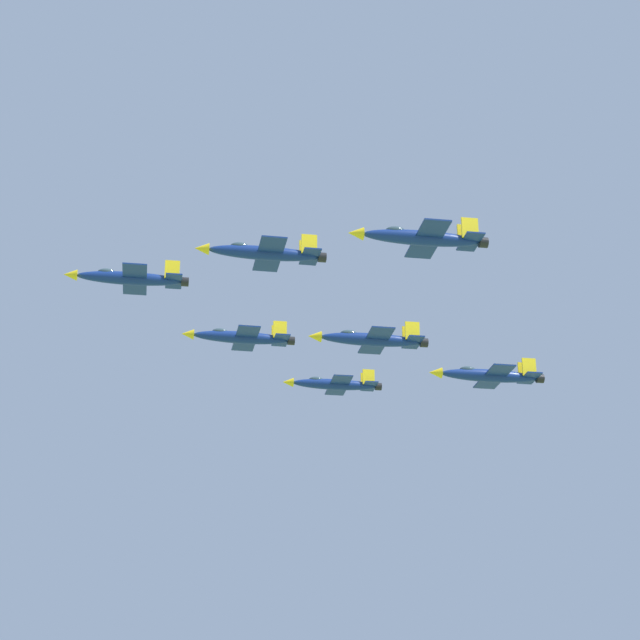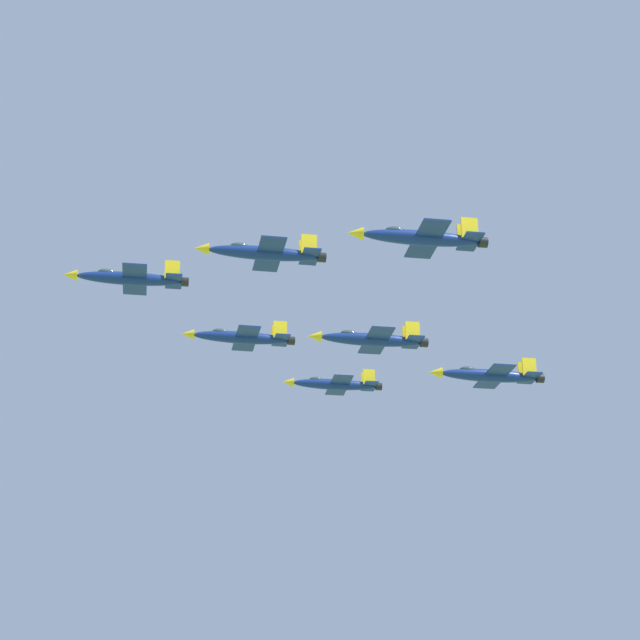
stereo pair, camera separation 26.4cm
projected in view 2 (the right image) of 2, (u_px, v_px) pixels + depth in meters
jet_lead at (129, 278)px, 163.15m from camera, size 14.36×14.44×3.78m
jet_left_wingman at (264, 253)px, 151.37m from camera, size 14.39×14.16×3.75m
jet_right_wingman at (241, 337)px, 178.85m from camera, size 14.68×14.29×3.80m
jet_left_outer at (421, 237)px, 138.84m from camera, size 14.19×14.14×3.72m
jet_right_outer at (335, 384)px, 194.73m from camera, size 13.82×13.98×3.65m
jet_slot_rear at (371, 339)px, 165.81m from camera, size 14.43×14.38×3.78m
jet_trailing at (489, 375)px, 166.77m from camera, size 14.19×14.04×3.71m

